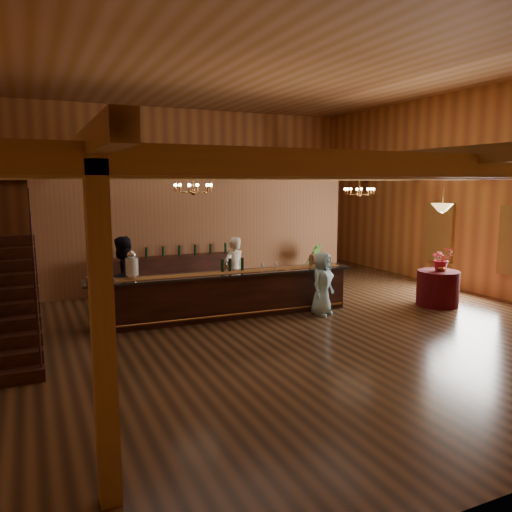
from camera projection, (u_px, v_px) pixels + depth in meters
name	position (u px, v px, depth m)	size (l,w,h in m)	color
floor	(274.00, 313.00, 11.53)	(14.00, 14.00, 0.00)	#53361F
ceiling	(275.00, 65.00, 10.73)	(14.00, 14.00, 0.00)	#A26A42
wall_back	(184.00, 190.00, 17.42)	(12.00, 0.10, 5.50)	#C27C3B
wall_right	(470.00, 192.00, 13.61)	(0.10, 14.00, 5.50)	#C27C3B
beam_grid	(265.00, 172.00, 11.52)	(11.90, 13.90, 0.39)	olive
support_posts	(284.00, 247.00, 10.85)	(9.20, 10.20, 3.20)	olive
partition_wall	(203.00, 234.00, 14.25)	(9.00, 0.18, 3.10)	brown
window_right_back	(439.00, 232.00, 14.66)	(0.12, 1.05, 1.75)	white
staircase	(7.00, 301.00, 8.47)	(1.00, 2.80, 2.00)	#391812
backroom_boxes	(190.00, 259.00, 16.28)	(4.10, 0.60, 1.10)	#391812
tasting_bar	(225.00, 295.00, 11.14)	(6.08, 1.03, 1.02)	#391812
beverage_dispenser	(132.00, 265.00, 10.32)	(0.26, 0.26, 0.60)	silver
glass_rack_tray	(101.00, 280.00, 10.03)	(0.50, 0.50, 0.10)	gray
raffle_drum	(316.00, 259.00, 11.85)	(0.34, 0.24, 0.30)	#9D6B3D
bar_bottle_0	(222.00, 265.00, 11.15)	(0.07, 0.07, 0.30)	black
bar_bottle_1	(230.00, 265.00, 11.22)	(0.07, 0.07, 0.30)	black
bar_bottle_2	(242.00, 264.00, 11.33)	(0.07, 0.07, 0.30)	black
backbar_shelf	(172.00, 274.00, 13.70)	(3.57, 0.56, 1.00)	#391812
round_table	(438.00, 288.00, 12.21)	(1.00, 1.00, 0.86)	#3A0A13
chandelier_left	(193.00, 188.00, 10.29)	(0.80, 0.80, 0.46)	#A0662F
chandelier_right	(359.00, 191.00, 13.45)	(0.80, 0.80, 0.59)	#A0662F
pendant_lamp	(442.00, 208.00, 11.92)	(0.52, 0.52, 0.90)	#A0662F
bartender	(234.00, 272.00, 12.11)	(0.62, 0.41, 1.70)	white
staff_second	(122.00, 278.00, 11.00)	(0.89, 0.69, 1.83)	black
guest	(322.00, 284.00, 11.31)	(0.71, 0.46, 1.45)	#9ED6E1
floor_plant	(312.00, 262.00, 15.12)	(0.66, 0.53, 1.19)	#366721
table_flowers	(442.00, 259.00, 12.14)	(0.53, 0.46, 0.59)	#AE1A2A
table_vase	(441.00, 265.00, 12.06)	(0.15, 0.15, 0.29)	#A0662F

